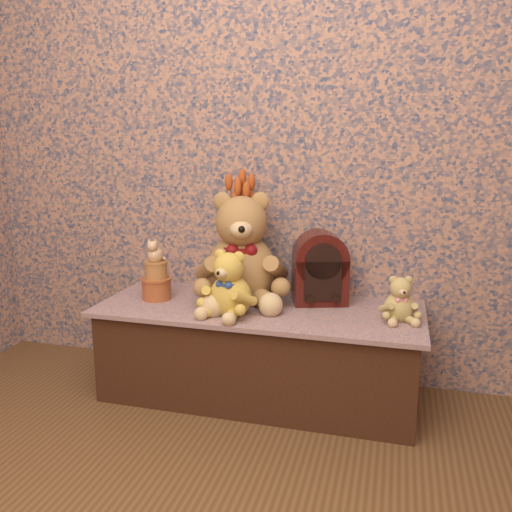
{
  "coord_description": "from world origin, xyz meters",
  "views": [
    {
      "loc": [
        0.57,
        -0.93,
        1.14
      ],
      "look_at": [
        0.0,
        1.17,
        0.66
      ],
      "focal_mm": 36.89,
      "sensor_mm": 36.0,
      "label": 1
    }
  ],
  "objects_px": {
    "teddy_large": "(242,243)",
    "teddy_medium": "(231,280)",
    "teddy_small": "(400,296)",
    "ceramic_vase": "(245,276)",
    "biscuit_tin_lower": "(157,289)",
    "cathedral_radio": "(320,267)",
    "cat_figurine": "(155,250)"
  },
  "relations": [
    {
      "from": "ceramic_vase",
      "to": "cat_figurine",
      "type": "relative_size",
      "value": 1.58
    },
    {
      "from": "teddy_large",
      "to": "teddy_small",
      "type": "relative_size",
      "value": 2.65
    },
    {
      "from": "teddy_medium",
      "to": "teddy_small",
      "type": "distance_m",
      "value": 0.7
    },
    {
      "from": "cathedral_radio",
      "to": "biscuit_tin_lower",
      "type": "bearing_deg",
      "value": 173.85
    },
    {
      "from": "ceramic_vase",
      "to": "biscuit_tin_lower",
      "type": "relative_size",
      "value": 1.35
    },
    {
      "from": "teddy_small",
      "to": "biscuit_tin_lower",
      "type": "bearing_deg",
      "value": 163.59
    },
    {
      "from": "teddy_large",
      "to": "cat_figurine",
      "type": "height_order",
      "value": "teddy_large"
    },
    {
      "from": "biscuit_tin_lower",
      "to": "cat_figurine",
      "type": "bearing_deg",
      "value": 0.0
    },
    {
      "from": "teddy_small",
      "to": "cathedral_radio",
      "type": "xyz_separation_m",
      "value": [
        -0.35,
        0.16,
        0.06
      ]
    },
    {
      "from": "teddy_large",
      "to": "ceramic_vase",
      "type": "xyz_separation_m",
      "value": [
        -0.01,
        0.08,
        -0.18
      ]
    },
    {
      "from": "ceramic_vase",
      "to": "biscuit_tin_lower",
      "type": "height_order",
      "value": "ceramic_vase"
    },
    {
      "from": "cathedral_radio",
      "to": "cat_figurine",
      "type": "bearing_deg",
      "value": 173.85
    },
    {
      "from": "teddy_large",
      "to": "cat_figurine",
      "type": "distance_m",
      "value": 0.4
    },
    {
      "from": "teddy_medium",
      "to": "cathedral_radio",
      "type": "height_order",
      "value": "cathedral_radio"
    },
    {
      "from": "ceramic_vase",
      "to": "cat_figurine",
      "type": "bearing_deg",
      "value": -154.7
    },
    {
      "from": "teddy_large",
      "to": "teddy_medium",
      "type": "relative_size",
      "value": 1.8
    },
    {
      "from": "teddy_large",
      "to": "teddy_medium",
      "type": "bearing_deg",
      "value": -103.11
    },
    {
      "from": "teddy_medium",
      "to": "biscuit_tin_lower",
      "type": "distance_m",
      "value": 0.43
    },
    {
      "from": "cathedral_radio",
      "to": "teddy_medium",
      "type": "bearing_deg",
      "value": -159.49
    },
    {
      "from": "ceramic_vase",
      "to": "biscuit_tin_lower",
      "type": "distance_m",
      "value": 0.42
    },
    {
      "from": "teddy_large",
      "to": "cathedral_radio",
      "type": "distance_m",
      "value": 0.37
    },
    {
      "from": "teddy_medium",
      "to": "teddy_small",
      "type": "height_order",
      "value": "teddy_medium"
    },
    {
      "from": "teddy_small",
      "to": "cathedral_radio",
      "type": "bearing_deg",
      "value": 139.88
    },
    {
      "from": "cathedral_radio",
      "to": "ceramic_vase",
      "type": "relative_size",
      "value": 1.82
    },
    {
      "from": "cathedral_radio",
      "to": "ceramic_vase",
      "type": "xyz_separation_m",
      "value": [
        -0.36,
        0.03,
        -0.07
      ]
    },
    {
      "from": "ceramic_vase",
      "to": "cat_figurine",
      "type": "distance_m",
      "value": 0.44
    },
    {
      "from": "teddy_medium",
      "to": "teddy_small",
      "type": "relative_size",
      "value": 1.48
    },
    {
      "from": "teddy_medium",
      "to": "teddy_large",
      "type": "bearing_deg",
      "value": 108.41
    },
    {
      "from": "teddy_small",
      "to": "cat_figurine",
      "type": "relative_size",
      "value": 1.77
    },
    {
      "from": "teddy_medium",
      "to": "biscuit_tin_lower",
      "type": "xyz_separation_m",
      "value": [
        -0.4,
        0.12,
        -0.1
      ]
    },
    {
      "from": "teddy_large",
      "to": "cathedral_radio",
      "type": "bearing_deg",
      "value": -7.86
    },
    {
      "from": "teddy_medium",
      "to": "ceramic_vase",
      "type": "distance_m",
      "value": 0.3
    }
  ]
}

